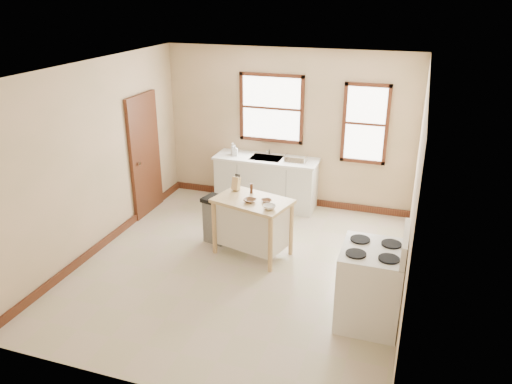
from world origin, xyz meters
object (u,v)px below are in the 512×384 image
pepper_grinder (251,188)px  trash_bin (217,219)px  soap_bottle_a (233,149)px  gas_stove (371,276)px  bowl_c (269,207)px  bowl_a (250,201)px  kitchen_island (253,227)px  soap_bottle_b (235,150)px  bowl_b (266,201)px  knife_block (236,184)px  dish_rack (296,159)px

pepper_grinder → trash_bin: (-0.57, -0.02, -0.59)m
soap_bottle_a → gas_stove: 4.06m
pepper_grinder → bowl_c: bearing=-47.4°
soap_bottle_a → bowl_a: 2.11m
kitchen_island → bowl_c: size_ratio=6.14×
soap_bottle_a → kitchen_island: soap_bottle_a is taller
soap_bottle_b → gas_stove: size_ratio=0.16×
bowl_c → gas_stove: (1.51, -0.89, -0.29)m
kitchen_island → bowl_b: size_ratio=7.36×
pepper_grinder → bowl_b: 0.40m
knife_block → bowl_c: 0.84m
soap_bottle_b → bowl_c: 2.32m
kitchen_island → pepper_grinder: size_ratio=7.19×
kitchen_island → pepper_grinder: bearing=127.4°
pepper_grinder → trash_bin: size_ratio=0.20×
pepper_grinder → soap_bottle_a: bearing=119.6°
bowl_a → pepper_grinder: bearing=104.9°
knife_block → bowl_c: size_ratio=1.14×
soap_bottle_b → bowl_a: (0.91, -1.82, -0.12)m
soap_bottle_b → pepper_grinder: 1.72m
kitchen_island → trash_bin: 0.70m
dish_rack → pepper_grinder: 1.56m
soap_bottle_a → knife_block: size_ratio=1.08×
dish_rack → bowl_a: (-0.21, -1.85, -0.06)m
bowl_b → trash_bin: (-0.88, 0.23, -0.53)m
soap_bottle_a → gas_stove: (2.81, -2.90, -0.41)m
dish_rack → trash_bin: bearing=-134.8°
soap_bottle_b → knife_block: size_ratio=0.99×
trash_bin → bowl_c: bearing=-10.7°
soap_bottle_b → kitchen_island: size_ratio=0.18×
bowl_b → gas_stove: size_ratio=0.12×
kitchen_island → soap_bottle_b: bearing=132.6°
soap_bottle_a → bowl_c: soap_bottle_a is taller
bowl_a → dish_rack: bearing=83.5°
kitchen_island → bowl_a: (-0.01, -0.09, 0.46)m
kitchen_island → bowl_b: (0.22, -0.02, 0.46)m
soap_bottle_b → pepper_grinder: (0.82, -1.50, -0.06)m
knife_block → bowl_a: 0.50m
trash_bin → gas_stove: gas_stove is taller
soap_bottle_a → bowl_a: bearing=-49.9°
kitchen_island → gas_stove: gas_stove is taller
dish_rack → knife_block: (-0.55, -1.49, 0.01)m
gas_stove → soap_bottle_a: bearing=134.2°
gas_stove → bowl_c: bearing=149.6°
soap_bottle_a → pepper_grinder: (0.88, -1.55, -0.07)m
pepper_grinder → knife_block: bearing=171.5°
soap_bottle_b → bowl_a: soap_bottle_b is taller
soap_bottle_b → bowl_b: soap_bottle_b is taller
bowl_b → gas_stove: gas_stove is taller
bowl_a → gas_stove: bearing=-29.1°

